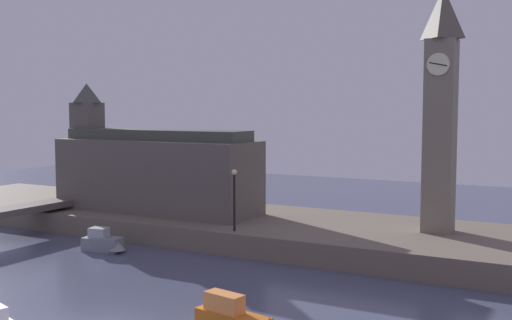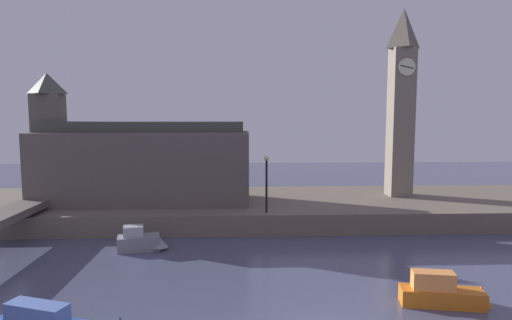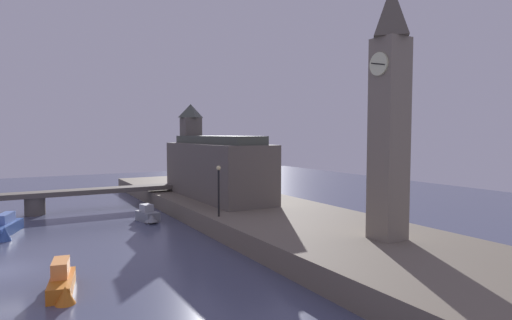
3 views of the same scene
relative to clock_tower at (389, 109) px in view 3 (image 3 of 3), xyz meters
name	(u,v)px [view 3 (image 3 of 3)]	position (x,y,z in m)	size (l,w,h in m)	color
far_embankment	(285,223)	(-9.91, -1.01, -8.80)	(70.00, 12.00, 1.50)	#6B6051
clock_tower	(389,109)	(0.00, 0.00, 0.00)	(2.01, 2.07, 15.55)	slate
parliament_hall	(214,166)	(-21.54, -2.07, -4.88)	(16.40, 5.24, 10.02)	#5B544C
bridge_span	(35,198)	(-28.38, -18.44, -7.83)	(2.10, 34.92, 2.26)	#5B544C
streetlamp	(219,185)	(-11.66, -6.13, -5.54)	(0.36, 0.36, 4.04)	black
boat_patrol_orange	(62,283)	(-4.47, -18.10, -9.00)	(4.15, 1.69, 1.57)	orange
boat_cruiser_grey	(148,215)	(-19.63, -9.58, -8.97)	(3.30, 1.75, 1.52)	gray
boat_tour_blue	(5,228)	(-20.03, -20.83, -8.96)	(5.45, 2.64, 1.72)	#2D4C93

